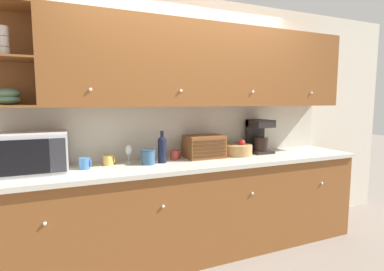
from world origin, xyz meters
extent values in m
plane|color=slate|center=(0.00, 0.00, 0.00)|extent=(24.00, 24.00, 0.00)
cube|color=beige|center=(0.00, 0.03, 1.30)|extent=(5.95, 0.06, 2.60)
cube|color=brown|center=(0.00, -0.32, 0.45)|extent=(3.55, 0.63, 0.90)
cube|color=beige|center=(0.00, -0.33, 0.92)|extent=(3.57, 0.66, 0.04)
sphere|color=white|center=(-1.33, -0.64, 0.65)|extent=(0.03, 0.03, 0.03)
sphere|color=white|center=(-0.44, -0.64, 0.65)|extent=(0.03, 0.03, 0.03)
sphere|color=white|center=(0.44, -0.64, 0.65)|extent=(0.03, 0.03, 0.03)
sphere|color=white|center=(1.33, -0.64, 0.65)|extent=(0.03, 0.03, 0.03)
cube|color=beige|center=(0.00, -0.01, 1.21)|extent=(3.55, 0.01, 0.53)
cube|color=brown|center=(0.21, -0.19, 1.87)|extent=(3.13, 0.38, 0.80)
cube|color=brown|center=(-1.56, -0.01, 1.87)|extent=(0.42, 0.02, 0.80)
cube|color=brown|center=(-1.56, -0.19, 1.48)|extent=(0.42, 0.38, 0.02)
cube|color=brown|center=(-1.56, -0.19, 1.85)|extent=(0.42, 0.38, 0.02)
cube|color=brown|center=(-1.56, -0.19, 2.26)|extent=(0.42, 0.38, 0.02)
sphere|color=white|center=(-0.96, -0.38, 1.62)|extent=(0.03, 0.03, 0.03)
sphere|color=white|center=(-0.18, -0.38, 1.62)|extent=(0.03, 0.03, 0.03)
sphere|color=white|center=(0.60, -0.38, 1.62)|extent=(0.03, 0.03, 0.03)
sphere|color=white|center=(1.38, -0.38, 1.62)|extent=(0.03, 0.03, 0.03)
ellipsoid|color=slate|center=(-1.56, -0.19, 1.53)|extent=(0.18, 0.18, 0.08)
ellipsoid|color=slate|center=(-1.56, -0.19, 1.58)|extent=(0.18, 0.18, 0.08)
cylinder|color=silver|center=(-1.56, -0.19, 1.90)|extent=(0.07, 0.07, 0.08)
cylinder|color=silver|center=(-1.56, -0.19, 1.98)|extent=(0.07, 0.07, 0.07)
cylinder|color=silver|center=(-1.56, -0.19, 2.06)|extent=(0.07, 0.07, 0.08)
cube|color=silver|center=(-1.40, -0.26, 1.11)|extent=(0.50, 0.38, 0.33)
cube|color=black|center=(-1.46, -0.46, 1.11)|extent=(0.35, 0.01, 0.26)
cube|color=#2D2D33|center=(-1.22, -0.46, 1.11)|extent=(0.11, 0.01, 0.26)
cylinder|color=#38669E|center=(-1.03, -0.27, 0.99)|extent=(0.09, 0.09, 0.10)
torus|color=#38669E|center=(-0.98, -0.27, 0.99)|extent=(0.01, 0.07, 0.07)
cylinder|color=gold|center=(-0.82, -0.18, 0.99)|extent=(0.10, 0.10, 0.09)
torus|color=gold|center=(-0.76, -0.18, 0.99)|extent=(0.01, 0.06, 0.06)
cylinder|color=silver|center=(-0.62, -0.16, 0.95)|extent=(0.06, 0.06, 0.01)
cylinder|color=silver|center=(-0.62, -0.16, 0.98)|extent=(0.01, 0.01, 0.07)
ellipsoid|color=silver|center=(-0.62, -0.16, 1.07)|extent=(0.06, 0.06, 0.10)
cylinder|color=#33567A|center=(-0.47, -0.29, 1.01)|extent=(0.13, 0.13, 0.13)
cylinder|color=navy|center=(-0.47, -0.29, 1.08)|extent=(0.14, 0.14, 0.01)
cylinder|color=black|center=(-0.33, -0.27, 1.05)|extent=(0.08, 0.08, 0.21)
sphere|color=black|center=(-0.33, -0.27, 1.15)|extent=(0.08, 0.08, 0.08)
cylinder|color=black|center=(-0.33, -0.27, 1.21)|extent=(0.03, 0.03, 0.07)
cylinder|color=#B73D38|center=(-0.17, -0.17, 0.99)|extent=(0.09, 0.09, 0.09)
torus|color=#B73D38|center=(-0.12, -0.17, 0.99)|extent=(0.01, 0.06, 0.06)
cube|color=brown|center=(0.14, -0.20, 1.06)|extent=(0.39, 0.26, 0.23)
cube|color=#432713|center=(0.14, -0.34, 0.99)|extent=(0.36, 0.01, 0.02)
cube|color=#432713|center=(0.14, -0.34, 1.02)|extent=(0.36, 0.01, 0.02)
cube|color=#432713|center=(0.14, -0.34, 1.06)|extent=(0.36, 0.01, 0.02)
cube|color=#432713|center=(0.14, -0.34, 1.10)|extent=(0.36, 0.01, 0.02)
cube|color=#432713|center=(0.14, -0.34, 1.13)|extent=(0.36, 0.01, 0.02)
cylinder|color=#A87F4C|center=(0.54, -0.21, 1.00)|extent=(0.32, 0.32, 0.11)
sphere|color=red|center=(0.58, -0.24, 1.08)|extent=(0.08, 0.08, 0.08)
cube|color=black|center=(0.85, -0.19, 0.96)|extent=(0.23, 0.26, 0.03)
cylinder|color=black|center=(0.85, -0.21, 1.05)|extent=(0.17, 0.17, 0.15)
cube|color=black|center=(0.85, -0.09, 1.13)|extent=(0.23, 0.06, 0.37)
cube|color=black|center=(0.85, -0.19, 1.27)|extent=(0.23, 0.26, 0.08)
camera|label=1|loc=(-1.18, -2.94, 1.52)|focal=28.00mm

